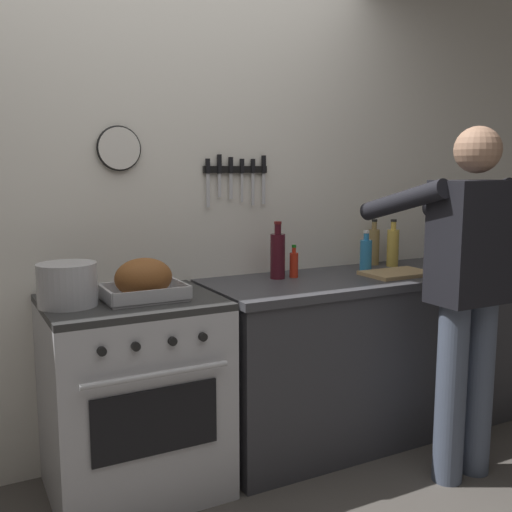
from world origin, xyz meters
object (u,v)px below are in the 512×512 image
Objects in this scene: bottle_cooking_oil at (393,247)px; roasting_pan at (144,281)px; stock_pot at (67,285)px; bottle_vinegar at (374,246)px; bottle_wine_red at (278,255)px; bottle_hot_sauce at (294,264)px; cutting_board at (397,273)px; stove at (134,396)px; bottle_dish_soap at (366,255)px; person_cook at (467,282)px.

roasting_pan is at bearing -173.14° from bottle_cooking_oil.
bottle_vinegar is at bearing 7.73° from stock_pot.
bottle_wine_red is 0.11m from bottle_hot_sauce.
roasting_pan is at bearing 177.80° from cutting_board.
bottle_hot_sauce is (-0.70, -0.04, -0.04)m from bottle_cooking_oil.
bottle_cooking_oil is at bearing 6.86° from roasting_pan.
bottle_wine_red reaches higher than stove.
bottle_dish_soap is (-0.08, 0.17, 0.09)m from cutting_board.
stove is at bearing 176.21° from cutting_board.
stove is 5.17× the size of bottle_hot_sauce.
bottle_wine_red is at bearing 174.38° from bottle_dish_soap.
roasting_pan is 1.42× the size of stock_pot.
person_cook is at bearing -84.57° from bottle_dish_soap.
roasting_pan is at bearing -6.60° from stock_pot.
person_cook is 4.72× the size of roasting_pan.
bottle_wine_red is 1.08× the size of bottle_cooking_oil.
bottle_cooking_oil is (0.18, 0.24, 0.11)m from cutting_board.
person_cook is 5.53× the size of bottle_wine_red.
stove is at bearing 78.08° from person_cook.
person_cook is at bearing -22.81° from stove.
bottle_vinegar is 0.11m from bottle_cooking_oil.
roasting_pan is 1.31m from bottle_dish_soap.
cutting_board is 1.20× the size of bottle_wine_red.
person_cook is at bearing -50.19° from bottle_wine_red.
stock_pot is 1.84m from bottle_vinegar.
stock_pot is 1.63m from bottle_dish_soap.
stock_pot is at bearing -178.91° from stove.
bottle_wine_red is 0.80m from bottle_cooking_oil.
bottle_dish_soap is (1.63, 0.08, 0.01)m from stock_pot.
stock_pot reaches higher than bottle_hot_sauce.
cutting_board is (0.02, 0.50, -0.04)m from person_cook.
person_cook is 0.94m from bottle_wine_red.
cutting_board is (1.44, -0.10, 0.46)m from stove.
cutting_board is at bearing -63.21° from bottle_dish_soap.
bottle_wine_red is at bearing 160.61° from cutting_board.
person_cook is 9.54× the size of bottle_hot_sauce.
bottle_vinegar is 0.91× the size of bottle_wine_red.
bottle_cooking_oil is at bearing 2.91° from bottle_hot_sauce.
roasting_pan is 2.02× the size of bottle_hot_sauce.
bottle_vinegar is at bearing 9.24° from bottle_wine_red.
bottle_dish_soap is 0.45m from bottle_hot_sauce.
cutting_board is at bearing -19.39° from bottle_wine_red.
roasting_pan reaches higher than stove.
bottle_dish_soap is 0.85× the size of bottle_vinegar.
stock_pot is 0.91× the size of bottle_vinegar.
stock_pot is (-0.32, 0.04, 0.01)m from roasting_pan.
stove is at bearing -174.81° from bottle_cooking_oil.
bottle_dish_soap is at bearing -138.55° from bottle_vinegar.
bottle_hot_sauce is (0.91, 0.11, 0.52)m from stove.
bottle_vinegar is at bearing 8.87° from stove.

